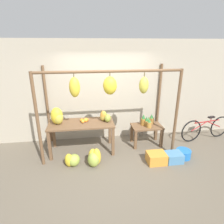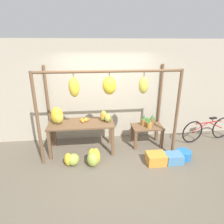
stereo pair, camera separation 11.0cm
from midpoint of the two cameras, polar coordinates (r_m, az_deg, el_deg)
The scene contains 15 objects.
ground_plane at distance 4.57m, azimuth 0.43°, elevation -15.51°, with size 20.00×20.00×0.00m, color #665B4C.
shop_wall_back at distance 5.31m, azimuth -1.44°, elevation 6.26°, with size 8.00×0.08×2.80m.
stall_awning at distance 4.28m, azimuth -0.70°, elevation 5.47°, with size 3.25×1.30×2.15m.
display_table_main at distance 4.81m, azimuth -8.62°, elevation -4.47°, with size 1.62×0.73×0.80m.
display_table_side at distance 5.24m, azimuth 11.19°, elevation -5.48°, with size 0.82×0.52×0.57m.
banana_pile_on_table at distance 4.76m, azimuth -15.64°, elevation -1.19°, with size 0.37×0.36×0.43m.
orange_pile at distance 4.80m, azimuth -7.59°, elevation -2.44°, with size 0.22×0.20×0.09m.
pineapple_cluster at distance 5.17m, azimuth 11.52°, elevation -2.89°, with size 0.39×0.39×0.31m.
banana_pile_ground_left at distance 4.54m, azimuth -11.51°, elevation -14.01°, with size 0.43×0.38×0.32m.
banana_pile_ground_right at distance 4.46m, azimuth -4.94°, elevation -13.65°, with size 0.40×0.44×0.42m.
fruit_crate_white at distance 4.66m, azimuth 13.92°, elevation -13.61°, with size 0.43×0.36×0.25m.
blue_bucket at distance 5.04m, azimuth 21.56°, elevation -12.02°, with size 0.36×0.36×0.21m.
parked_bicycle at distance 6.11m, azimuth 27.56°, elevation -4.70°, with size 1.66×0.31×0.70m.
papaya_pile at distance 4.77m, azimuth -1.60°, elevation -1.42°, with size 0.31×0.33×0.28m.
fruit_crate_purple at distance 4.81m, azimuth 18.89°, elevation -13.15°, with size 0.39×0.32×0.23m.
Camera 2 is at (-0.41, -3.71, 2.65)m, focal length 30.00 mm.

